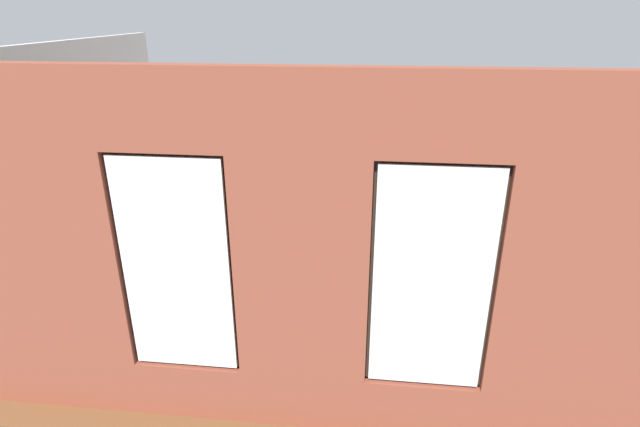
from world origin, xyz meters
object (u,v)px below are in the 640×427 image
Objects in this scene: media_console at (110,264)px; potted_plant_between_couches at (390,301)px; couch_left at (551,302)px; candle_jar at (299,233)px; remote_black at (319,244)px; tv_flatscreen at (102,221)px; potted_plant_mid_room_small at (388,229)px; cup_ceramic at (312,237)px; table_plant_small at (278,235)px; potted_plant_by_left_couch at (491,248)px; potted_plant_corner_near_left at (512,198)px; potted_plant_corner_far_left at (616,350)px; papasan_chair at (311,204)px; coffee_table at (312,243)px; potted_plant_near_tv at (104,277)px; couch_by_window at (242,341)px.

media_console is 4.10m from potted_plant_between_couches.
candle_jar is at bearing -111.26° from couch_left.
tv_flatscreen reaches higher than remote_black.
cup_ceramic is at bearing 32.84° from potted_plant_mid_room_small.
table_plant_small is 2.34m from media_console.
potted_plant_corner_near_left reaches higher than potted_plant_by_left_couch.
candle_jar is 2.65m from media_console.
candle_jar is 4.15m from potted_plant_corner_far_left.
potted_plant_corner_far_left is (-3.29, 3.69, 0.15)m from papasan_chair.
coffee_table is 1.28× the size of papasan_chair.
potted_plant_corner_far_left is 1.05× the size of potted_plant_corner_near_left.
papasan_chair is at bearing -70.75° from potted_plant_between_couches.
potted_plant_corner_near_left is (-5.26, -3.29, -0.05)m from potted_plant_near_tv.
papasan_chair is 4.95m from potted_plant_corner_far_left.
tv_flatscreen is at bearing -34.79° from couch_by_window.
potted_plant_mid_room_small is at bearing -116.86° from couch_by_window.
remote_black is at bearing 8.71° from potted_plant_by_left_couch.
table_plant_small is 0.23× the size of potted_plant_corner_near_left.
couch_left is 3.19m from cup_ceramic.
candle_jar is 0.13× the size of potted_plant_corner_near_left.
remote_black is at bearing -167.92° from media_console.
potted_plant_by_left_couch is (0.40, -1.44, -0.02)m from couch_left.
couch_by_window is 2.42m from candle_jar.
tv_flatscreen reaches higher than table_plant_small.
potted_plant_between_couches reaches higher than remote_black.
couch_left is at bearing 105.56° from potted_plant_by_left_couch.
papasan_chair reaches higher than candle_jar.
couch_by_window is at bearing 47.22° from potted_plant_corner_near_left.
table_plant_small is 2.35m from tv_flatscreen.
candle_jar is 0.71× the size of remote_black.
potted_plant_corner_far_left reaches higher than potted_plant_mid_room_small.
potted_plant_corner_far_left is at bearing 142.86° from candle_jar.
potted_plant_corner_near_left is at bearing -158.26° from potted_plant_mid_room_small.
tv_flatscreen is 0.94× the size of potted_plant_near_tv.
candle_jar is at bearing -140.83° from table_plant_small.
couch_by_window reaches higher than potted_plant_by_left_couch.
potted_plant_between_couches is at bearing 157.91° from media_console.
papasan_chair is at bearing -20.61° from potted_plant_by_left_couch.
potted_plant_by_left_couch is at bearing -174.29° from coffee_table.
remote_black is at bearing 180.00° from table_plant_small.
potted_plant_between_couches reaches higher than potted_plant_near_tv.
potted_plant_corner_near_left is at bearing -156.81° from candle_jar.
remote_black is at bearing 144.52° from candle_jar.
cup_ceramic is at bearing 25.95° from potted_plant_corner_near_left.
potted_plant_between_couches reaches higher than cup_ceramic.
papasan_chair is (0.29, -1.41, 0.04)m from remote_black.
tv_flatscreen is at bearing 14.90° from cup_ceramic.
remote_black is 2.89m from media_console.
tv_flatscreen is (2.28, -1.59, 0.55)m from couch_by_window.
media_console is (2.28, -1.58, -0.08)m from couch_by_window.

